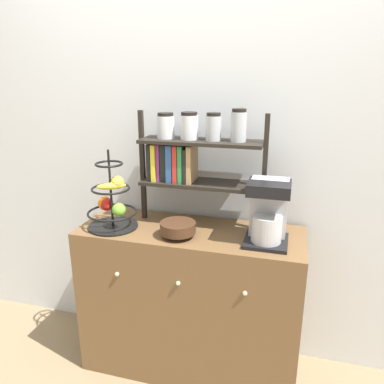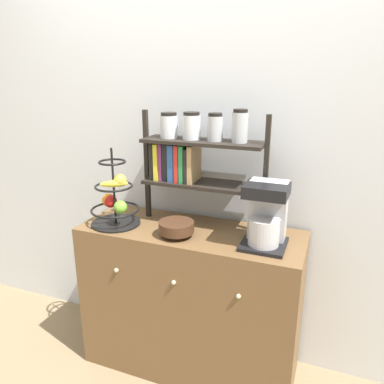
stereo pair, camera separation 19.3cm
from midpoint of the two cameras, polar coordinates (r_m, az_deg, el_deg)
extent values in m
cube|color=silver|center=(2.13, 5.07, 7.68)|extent=(7.00, 0.05, 2.60)
cube|color=brown|center=(2.21, 2.38, -16.21)|extent=(1.20, 0.44, 0.87)
sphere|color=#B2AD8C|center=(2.03, -8.77, -11.78)|extent=(0.02, 0.02, 0.02)
sphere|color=#B2AD8C|center=(1.90, 0.14, -13.71)|extent=(0.02, 0.02, 0.02)
sphere|color=#B2AD8C|center=(1.83, 10.21, -15.47)|extent=(0.02, 0.02, 0.02)
cube|color=black|center=(1.88, 13.80, -7.80)|extent=(0.21, 0.22, 0.02)
cube|color=#B7B7BC|center=(1.87, 14.42, -2.68)|extent=(0.18, 0.09, 0.30)
cylinder|color=#B7B7BC|center=(1.83, 13.88, -5.93)|extent=(0.15, 0.15, 0.13)
cube|color=black|center=(1.77, 14.40, 0.21)|extent=(0.20, 0.18, 0.06)
cylinder|color=black|center=(2.11, -8.94, -4.74)|extent=(0.27, 0.27, 0.01)
cylinder|color=black|center=(2.04, -9.23, 0.84)|extent=(0.01, 0.01, 0.42)
torus|color=black|center=(2.08, -9.05, -2.69)|extent=(0.27, 0.27, 0.01)
torus|color=black|center=(2.04, -9.23, 0.84)|extent=(0.21, 0.21, 0.01)
torus|color=black|center=(2.00, -9.41, 4.51)|extent=(0.15, 0.15, 0.01)
sphere|color=red|center=(2.10, -9.78, -1.45)|extent=(0.07, 0.07, 0.07)
sphere|color=#6BAD33|center=(2.00, -8.16, -2.34)|extent=(0.07, 0.07, 0.07)
sphere|color=orange|center=(2.12, -10.04, -1.28)|extent=(0.08, 0.08, 0.08)
ellipsoid|color=yellow|center=(2.00, -9.15, 1.21)|extent=(0.15, 0.11, 0.04)
sphere|color=gold|center=(2.01, -8.24, 1.73)|extent=(0.07, 0.07, 0.07)
cylinder|color=#422819|center=(1.93, 0.48, -6.45)|extent=(0.10, 0.10, 0.02)
cylinder|color=#422819|center=(1.91, 0.49, -5.38)|extent=(0.18, 0.18, 0.06)
cube|color=black|center=(2.11, -4.29, 4.09)|extent=(0.02, 0.02, 0.61)
cube|color=black|center=(1.93, 13.97, 2.28)|extent=(0.02, 0.02, 0.61)
cube|color=black|center=(2.01, 4.37, 1.24)|extent=(0.64, 0.20, 0.02)
cube|color=black|center=(1.96, 4.53, 7.61)|extent=(0.64, 0.20, 0.02)
cube|color=black|center=(2.08, -2.77, 4.88)|extent=(0.02, 0.14, 0.20)
cube|color=yellow|center=(2.07, -2.07, 4.82)|extent=(0.02, 0.15, 0.20)
cube|color=#8C338C|center=(2.06, -1.47, 4.77)|extent=(0.02, 0.13, 0.20)
cube|color=black|center=(2.05, -0.77, 4.71)|extent=(0.03, 0.13, 0.20)
cube|color=#2D599E|center=(2.04, 0.19, 4.63)|extent=(0.03, 0.15, 0.20)
cube|color=red|center=(2.02, 1.08, 4.55)|extent=(0.02, 0.16, 0.20)
cube|color=#2D8C47|center=(2.01, 1.83, 4.48)|extent=(0.02, 0.16, 0.20)
cube|color=black|center=(2.01, 2.49, 4.22)|extent=(0.02, 0.16, 0.18)
cube|color=tan|center=(2.00, 3.11, 4.36)|extent=(0.02, 0.16, 0.20)
cylinder|color=silver|center=(2.02, -0.77, 9.89)|extent=(0.09, 0.09, 0.12)
cylinder|color=black|center=(2.01, -0.77, 11.78)|extent=(0.08, 0.08, 0.02)
cylinder|color=silver|center=(1.97, 2.76, 9.79)|extent=(0.09, 0.09, 0.12)
cylinder|color=black|center=(1.96, 2.79, 11.83)|extent=(0.08, 0.08, 0.02)
cylinder|color=#ADB2B7|center=(1.93, 6.43, 9.55)|extent=(0.08, 0.08, 0.13)
cylinder|color=black|center=(1.92, 6.50, 11.63)|extent=(0.07, 0.07, 0.02)
cylinder|color=#ADB2B7|center=(1.90, 10.24, 9.61)|extent=(0.08, 0.08, 0.15)
cylinder|color=black|center=(1.89, 10.38, 12.07)|extent=(0.07, 0.07, 0.02)
camera|label=1|loc=(0.10, -87.14, 0.90)|focal=35.00mm
camera|label=2|loc=(0.10, 92.86, -0.90)|focal=35.00mm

